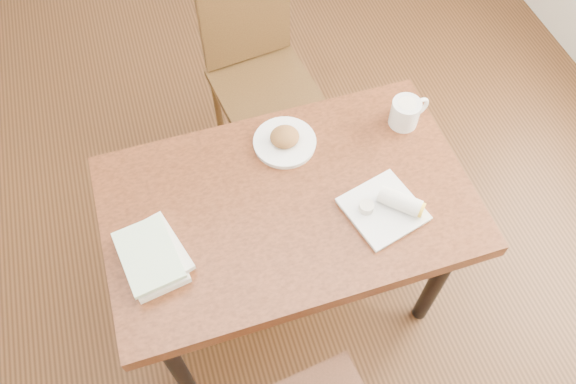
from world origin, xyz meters
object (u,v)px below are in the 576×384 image
object	(u,v)px
table	(288,214)
book_stack	(152,256)
plate_scone	(285,140)
coffee_mug	(406,112)
chair_far	(257,64)
plate_burrito	(389,207)

from	to	relation	value
table	book_stack	size ratio (longest dim) A/B	4.45
table	plate_scone	xyz separation A→B (m)	(0.06, 0.22, 0.11)
plate_scone	coffee_mug	bearing A→B (deg)	-4.50
plate_scone	coffee_mug	world-z (taller)	coffee_mug
plate_scone	coffee_mug	distance (m)	0.44
table	coffee_mug	distance (m)	0.55
coffee_mug	book_stack	distance (m)	0.99
coffee_mug	table	bearing A→B (deg)	-159.22
chair_far	plate_scone	world-z (taller)	chair_far
chair_far	book_stack	distance (m)	1.10
chair_far	coffee_mug	xyz separation A→B (m)	(0.38, -0.64, 0.26)
chair_far	plate_burrito	world-z (taller)	chair_far
plate_scone	plate_burrito	world-z (taller)	plate_burrito
table	plate_burrito	world-z (taller)	plate_burrito
coffee_mug	plate_burrito	size ratio (longest dim) A/B	0.56
plate_burrito	plate_scone	bearing A→B (deg)	123.34
plate_scone	book_stack	distance (m)	0.60
plate_burrito	book_stack	distance (m)	0.76
table	chair_far	bearing A→B (deg)	81.63
table	coffee_mug	world-z (taller)	coffee_mug
chair_far	plate_burrito	size ratio (longest dim) A/B	3.49
table	chair_far	distance (m)	0.84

